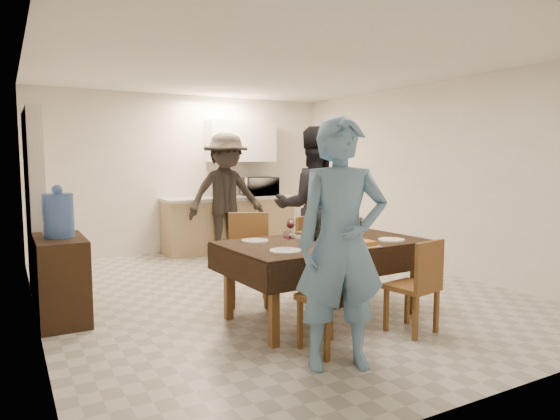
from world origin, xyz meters
The scene contains 33 objects.
floor centered at (0.00, 0.00, 0.00)m, with size 5.00×6.00×0.02m, color beige.
ceiling centered at (0.00, 0.00, 2.60)m, with size 5.00×6.00×0.02m, color white.
wall_back centered at (0.00, 3.00, 1.30)m, with size 5.00×0.02×2.60m, color white.
wall_front centered at (0.00, -3.00, 1.30)m, with size 5.00×0.02×2.60m, color white.
wall_left centered at (-2.50, 0.00, 1.30)m, with size 0.02×6.00×2.60m, color white.
wall_right centered at (2.50, 0.00, 1.30)m, with size 0.02×6.00×2.60m, color white.
stub_partition centered at (-2.42, 1.20, 1.05)m, with size 0.15×1.40×2.10m, color silver.
kitchen_base_cabinet centered at (0.60, 2.68, 0.43)m, with size 2.20×0.60×0.86m, color tan.
kitchen_worktop centered at (0.60, 2.68, 0.89)m, with size 2.24×0.64×0.05m, color beige.
upper_cabinet centered at (0.90, 2.82, 1.85)m, with size 1.20×0.34×0.70m, color white.
dining_table centered at (-0.01, -1.08, 0.72)m, with size 2.00×1.24×0.76m.
chair_near_left centered at (-0.46, -1.91, 0.55)m, with size 0.46×0.46×0.49m.
chair_near_right centered at (0.44, -1.91, 0.52)m, with size 0.45×0.45×0.46m.
chair_far_left centered at (-0.46, -0.42, 0.59)m, with size 0.58×0.60×0.52m.
chair_far_right centered at (0.44, -0.41, 0.55)m, with size 0.55×0.57×0.48m.
console centered at (-2.28, 0.05, 0.41)m, with size 0.44×0.88×0.81m, color black.
water_jug centered at (-2.28, 0.05, 1.02)m, with size 0.28×0.28×0.42m, color #456CB9.
wine_bottle centered at (-0.06, -1.03, 0.90)m, with size 0.07×0.07×0.29m, color black, non-canonical shape.
water_pitcher centered at (0.34, -1.13, 0.87)m, with size 0.14×0.14×0.22m, color white.
savoury_tart centered at (0.09, -1.46, 0.78)m, with size 0.38×0.28×0.05m, color #AA7431.
salad_bowl centered at (0.29, -0.90, 0.80)m, with size 0.19×0.19×0.08m, color white.
mushroom_dish centered at (-0.06, -0.80, 0.78)m, with size 0.22×0.22×0.04m, color white.
wine_glass_a centered at (-0.56, -1.33, 0.85)m, with size 0.08×0.08×0.18m, color white, non-canonical shape.
wine_glass_b centered at (0.54, -0.83, 0.85)m, with size 0.08×0.08×0.18m, color white, non-canonical shape.
wine_glass_c centered at (-0.21, -0.78, 0.86)m, with size 0.09×0.09×0.20m, color white, non-canonical shape.
plate_near_left centered at (-0.61, -1.38, 0.77)m, with size 0.27×0.27×0.02m, color white.
plate_near_right centered at (0.59, -1.38, 0.76)m, with size 0.26×0.26×0.01m, color white.
plate_far_left centered at (-0.61, -0.78, 0.76)m, with size 0.26×0.26×0.02m, color white.
plate_far_right centered at (0.59, -0.78, 0.76)m, with size 0.25×0.25×0.01m, color white.
microwave centered at (1.18, 2.68, 1.07)m, with size 0.58×0.39×0.32m, color white.
person_near centered at (-0.56, -2.13, 0.94)m, with size 0.68×0.45×1.87m, color #618FB7.
person_far centered at (0.54, -0.03, 0.97)m, with size 0.94×0.73×1.94m, color black.
person_kitchen centered at (0.36, 2.23, 0.98)m, with size 1.26×0.73×1.96m, color black.
Camera 1 is at (-2.71, -5.08, 1.57)m, focal length 32.00 mm.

